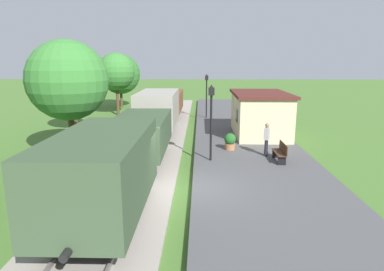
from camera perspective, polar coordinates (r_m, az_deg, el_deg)
ground_plane at (r=13.10m, az=-0.88°, el=-9.91°), size 160.00×160.00×0.00m
platform_slab at (r=13.32m, az=13.20°, el=-9.29°), size 6.00×60.00×0.25m
track_ballast at (r=13.39m, az=-11.34°, el=-9.39°), size 3.80×60.00×0.12m
rail_near at (r=13.20m, az=-8.28°, el=-8.98°), size 0.07×60.00×0.14m
rail_far at (r=13.51m, az=-14.38°, el=-8.74°), size 0.07×60.00×0.14m
freight_train at (r=19.35m, az=-7.21°, el=2.25°), size 2.50×26.00×2.72m
station_hut at (r=22.29m, az=11.52°, el=3.73°), size 3.50×5.80×2.78m
bench_near_hut at (r=16.67m, az=14.96°, el=-2.74°), size 0.42×1.50×0.91m
person_waiting at (r=17.36m, az=12.68°, el=-0.43°), size 0.37×0.44×1.71m
potted_planter at (r=18.34m, az=6.54°, el=-0.98°), size 0.64×0.64×0.92m
lamp_post_near at (r=15.87m, az=3.31°, el=4.59°), size 0.28×0.28×3.70m
lamp_post_far at (r=28.31m, az=2.51°, el=8.19°), size 0.28×0.28×3.70m
tree_trackside_mid at (r=18.10m, az=-20.55°, el=8.82°), size 4.06×4.06×6.10m
tree_trackside_far at (r=25.16m, az=-19.74°, el=7.94°), size 3.04×3.04×4.80m
tree_field_left at (r=31.90m, az=-12.86°, el=10.61°), size 3.43×3.43×5.76m
tree_field_distant at (r=37.52m, az=-12.21°, el=10.24°), size 4.29×4.29×5.74m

